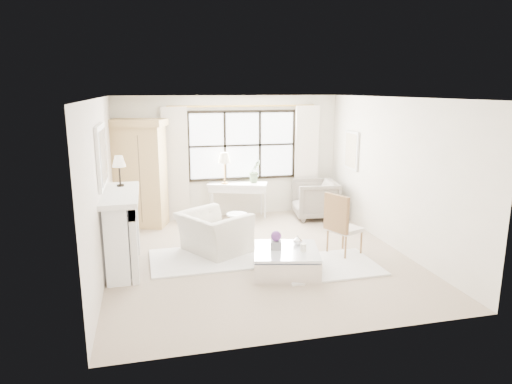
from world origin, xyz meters
TOP-DOWN VIEW (x-y plane):
  - floor at (0.00, 0.00)m, footprint 5.50×5.50m
  - ceiling at (0.00, 0.00)m, footprint 5.50×5.50m
  - wall_back at (0.00, 2.75)m, footprint 5.00×0.00m
  - wall_front at (0.00, -2.75)m, footprint 5.00×0.00m
  - wall_left at (-2.50, 0.00)m, footprint 0.00×5.50m
  - wall_right at (2.50, 0.00)m, footprint 0.00×5.50m
  - window_pane at (0.30, 2.73)m, footprint 2.40×0.02m
  - window_frame at (0.30, 2.72)m, footprint 2.50×0.04m
  - curtain_rod at (0.30, 2.67)m, footprint 3.30×0.04m
  - curtain_left at (-1.20, 2.65)m, footprint 0.55×0.10m
  - curtain_right at (1.80, 2.65)m, footprint 0.55×0.10m
  - fireplace at (-2.27, 0.00)m, footprint 0.58×1.66m
  - mirror_frame at (-2.47, 0.00)m, footprint 0.05×1.15m
  - mirror_glass at (-2.44, 0.00)m, footprint 0.02×1.00m
  - art_frame at (2.47, 1.70)m, footprint 0.04×0.62m
  - art_canvas at (2.45, 1.70)m, footprint 0.01×0.52m
  - mantel_lamp at (-2.25, 0.46)m, footprint 0.22×0.22m
  - armoire at (-1.96, 2.36)m, footprint 1.28×1.01m
  - console_table at (0.12, 2.45)m, footprint 1.38×0.85m
  - console_lamp at (-0.16, 2.44)m, footprint 0.28×0.28m
  - orchid_plant at (0.51, 2.43)m, footprint 0.34×0.30m
  - side_table at (-0.18, 1.01)m, footprint 0.40×0.40m
  - rug_left at (-0.92, 0.05)m, footprint 1.86×1.33m
  - rug_right at (0.99, -0.72)m, footprint 1.64×1.24m
  - club_armchair at (-0.72, 0.37)m, footprint 1.41×1.46m
  - wingback_chair at (1.81, 2.06)m, footprint 1.05×1.02m
  - french_chair at (1.46, -0.26)m, footprint 0.64×0.63m
  - coffee_table at (0.25, -0.79)m, footprint 1.21×1.21m
  - planter_box at (0.11, -0.72)m, footprint 0.21×0.21m
  - planter_flowers at (0.11, -0.72)m, footprint 0.17×0.17m
  - pillar_candle at (0.49, -0.92)m, footprint 0.09×0.09m
  - coffee_vase at (0.50, -0.61)m, footprint 0.16×0.16m

SIDE VIEW (x-z plane):
  - floor at x=0.00m, z-range 0.00..0.00m
  - rug_right at x=0.99m, z-range 0.00..0.03m
  - rug_left at x=-0.92m, z-range 0.00..0.03m
  - coffee_table at x=0.25m, z-range -0.01..0.37m
  - french_chair at x=1.46m, z-range -0.23..0.85m
  - side_table at x=-0.18m, z-range 0.08..0.58m
  - club_armchair at x=-0.72m, z-range 0.00..0.72m
  - console_table at x=0.12m, z-range 0.00..0.80m
  - wingback_chair at x=1.81m, z-range 0.00..0.85m
  - pillar_candle at x=0.49m, z-range 0.38..0.50m
  - planter_box at x=0.11m, z-range 0.38..0.51m
  - coffee_vase at x=0.50m, z-range 0.38..0.53m
  - planter_flowers at x=0.11m, z-range 0.51..0.67m
  - fireplace at x=-2.27m, z-range 0.02..1.28m
  - orchid_plant at x=0.51m, z-range 0.80..1.31m
  - armoire at x=-1.96m, z-range 0.02..2.26m
  - curtain_left at x=-1.20m, z-range 0.00..2.47m
  - curtain_right at x=1.80m, z-range 0.00..2.47m
  - wall_left at x=-2.50m, z-range -1.40..4.10m
  - wall_right at x=2.50m, z-range -1.40..4.10m
  - wall_back at x=0.00m, z-range -1.15..3.85m
  - wall_front at x=0.00m, z-range -1.15..3.85m
  - console_lamp at x=-0.16m, z-range 1.01..1.70m
  - art_frame at x=2.47m, z-range 1.14..1.96m
  - art_canvas at x=2.45m, z-range 1.19..1.91m
  - window_pane at x=0.30m, z-range 0.85..2.35m
  - window_frame at x=0.30m, z-range 0.85..2.35m
  - mantel_lamp at x=-2.25m, z-range 1.40..1.91m
  - mirror_frame at x=-2.47m, z-range 1.37..2.31m
  - mirror_glass at x=-2.44m, z-range 1.44..2.24m
  - curtain_rod at x=0.30m, z-range 2.45..2.49m
  - ceiling at x=0.00m, z-range 2.70..2.70m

